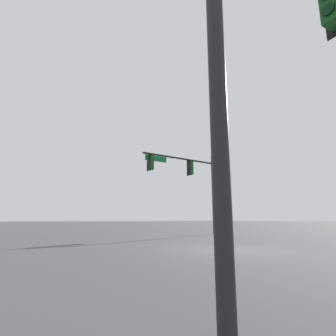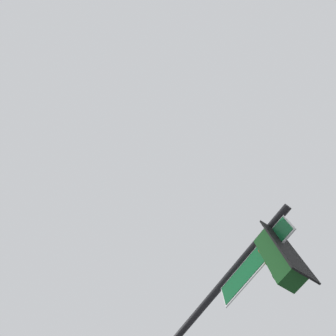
{
  "view_description": "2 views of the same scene",
  "coord_description": "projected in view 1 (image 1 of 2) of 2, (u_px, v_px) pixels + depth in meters",
  "views": [
    {
      "loc": [
        8.11,
        8.03,
        1.21
      ],
      "look_at": [
        -1.97,
        -7.5,
        4.87
      ],
      "focal_mm": 28.0,
      "sensor_mm": 36.0,
      "label": 1
    },
    {
      "loc": [
        0.09,
        -11.67,
        1.78
      ],
      "look_at": [
        -1.49,
        -10.71,
        7.64
      ],
      "focal_mm": 28.0,
      "sensor_mm": 36.0,
      "label": 2
    }
  ],
  "objects": [
    {
      "name": "signal_pole_far",
      "position": [
        281.0,
        4.0,
        3.89
      ],
      "size": [
        4.53,
        0.52,
        6.5
      ],
      "color": "black",
      "rests_on": "ground_plane"
    },
    {
      "name": "ground_plane",
      "position": [
        227.0,
        250.0,
        10.7
      ],
      "size": [
        400.0,
        400.0,
        0.0
      ],
      "primitive_type": "plane",
      "color": "#474749"
    },
    {
      "name": "signal_pole_near",
      "position": [
        184.0,
        172.0,
        21.26
      ],
      "size": [
        7.01,
        0.58,
        6.69
      ],
      "color": "black",
      "rests_on": "ground_plane"
    }
  ]
}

